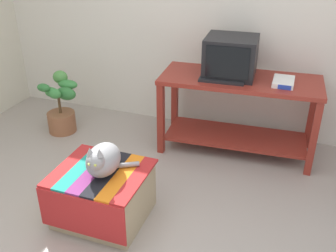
# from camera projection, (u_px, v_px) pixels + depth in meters

# --- Properties ---
(back_wall) EXTENTS (8.00, 0.10, 2.60)m
(back_wall) POSITION_uv_depth(u_px,v_px,m) (214.00, 3.00, 3.76)
(back_wall) COLOR silver
(back_wall) RESTS_ON ground_plane
(desk) EXTENTS (1.48, 0.67, 0.75)m
(desk) POSITION_uv_depth(u_px,v_px,m) (238.00, 102.00, 3.64)
(desk) COLOR maroon
(desk) RESTS_ON ground_plane
(tv_monitor) EXTENTS (0.48, 0.45, 0.36)m
(tv_monitor) POSITION_uv_depth(u_px,v_px,m) (231.00, 57.00, 3.51)
(tv_monitor) COLOR black
(tv_monitor) RESTS_ON desk
(keyboard) EXTENTS (0.41, 0.18, 0.02)m
(keyboard) POSITION_uv_depth(u_px,v_px,m) (222.00, 80.00, 3.45)
(keyboard) COLOR black
(keyboard) RESTS_ON desk
(book) EXTENTS (0.18, 0.27, 0.04)m
(book) POSITION_uv_depth(u_px,v_px,m) (283.00, 82.00, 3.39)
(book) COLOR white
(book) RESTS_ON desk
(ottoman_with_blanket) EXTENTS (0.66, 0.60, 0.41)m
(ottoman_with_blanket) POSITION_uv_depth(u_px,v_px,m) (102.00, 194.00, 2.89)
(ottoman_with_blanket) COLOR tan
(ottoman_with_blanket) RESTS_ON ground_plane
(cat) EXTENTS (0.34, 0.37, 0.27)m
(cat) POSITION_uv_depth(u_px,v_px,m) (103.00, 160.00, 2.73)
(cat) COLOR gray
(cat) RESTS_ON ottoman_with_blanket
(potted_plant) EXTENTS (0.37, 0.37, 0.63)m
(potted_plant) POSITION_uv_depth(u_px,v_px,m) (61.00, 108.00, 4.09)
(potted_plant) COLOR brown
(potted_plant) RESTS_ON ground_plane
(stapler) EXTENTS (0.11, 0.04, 0.04)m
(stapler) POSITION_uv_depth(u_px,v_px,m) (285.00, 87.00, 3.29)
(stapler) COLOR #2342B7
(stapler) RESTS_ON desk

